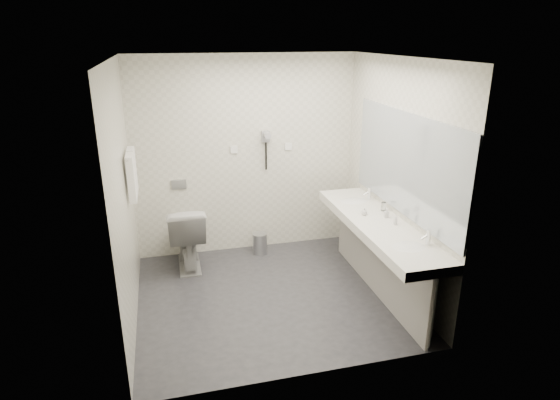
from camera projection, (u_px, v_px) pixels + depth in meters
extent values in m
plane|color=#2C2C31|center=(270.00, 296.00, 5.14)|extent=(2.80, 2.80, 0.00)
plane|color=white|center=(268.00, 58.00, 4.30)|extent=(2.80, 2.80, 0.00)
plane|color=silver|center=(246.00, 156.00, 5.90)|extent=(2.80, 0.00, 2.80)
plane|color=silver|center=(308.00, 239.00, 3.53)|extent=(2.80, 0.00, 2.80)
plane|color=silver|center=(124.00, 199.00, 4.39)|extent=(0.00, 2.60, 2.60)
plane|color=silver|center=(396.00, 177.00, 5.04)|extent=(0.00, 2.60, 2.60)
cube|color=white|center=(378.00, 225.00, 4.95)|extent=(0.55, 2.20, 0.10)
cube|color=#9C9893|center=(377.00, 261.00, 5.10)|extent=(0.03, 2.15, 0.75)
cylinder|color=silver|center=(431.00, 313.00, 4.15)|extent=(0.06, 0.06, 0.75)
cylinder|color=silver|center=(344.00, 225.00, 6.05)|extent=(0.06, 0.06, 0.75)
cube|color=#B2BCC6|center=(405.00, 164.00, 4.79)|extent=(0.02, 2.20, 1.05)
ellipsoid|color=white|center=(409.00, 248.00, 4.34)|extent=(0.40, 0.31, 0.05)
ellipsoid|color=white|center=(354.00, 202.00, 5.53)|extent=(0.40, 0.31, 0.05)
cylinder|color=silver|center=(428.00, 237.00, 4.36)|extent=(0.04, 0.04, 0.15)
cylinder|color=silver|center=(369.00, 194.00, 5.54)|extent=(0.04, 0.04, 0.15)
imported|color=white|center=(386.00, 213.00, 5.01)|extent=(0.05, 0.05, 0.10)
imported|color=white|center=(364.00, 211.00, 5.08)|extent=(0.08, 0.08, 0.08)
imported|color=white|center=(396.00, 220.00, 4.82)|extent=(0.05, 0.05, 0.10)
cylinder|color=silver|center=(384.00, 207.00, 5.20)|extent=(0.06, 0.06, 0.10)
imported|color=white|center=(187.00, 236.00, 5.69)|extent=(0.45, 0.79, 0.80)
cube|color=#B2B5BA|center=(179.00, 185.00, 5.79)|extent=(0.18, 0.02, 0.12)
cylinder|color=#B2B5BA|center=(260.00, 244.00, 6.09)|extent=(0.21, 0.21, 0.26)
cylinder|color=#B2B5BA|center=(260.00, 234.00, 6.05)|extent=(0.19, 0.19, 0.02)
cylinder|color=silver|center=(129.00, 154.00, 4.80)|extent=(0.02, 0.62, 0.02)
cube|color=white|center=(131.00, 178.00, 4.75)|extent=(0.07, 0.24, 0.48)
cube|color=white|center=(133.00, 170.00, 5.01)|extent=(0.07, 0.24, 0.48)
cube|color=#97979D|center=(266.00, 136.00, 5.85)|extent=(0.10, 0.04, 0.14)
cylinder|color=#97979D|center=(267.00, 135.00, 5.78)|extent=(0.08, 0.14, 0.08)
cylinder|color=black|center=(266.00, 156.00, 5.92)|extent=(0.02, 0.02, 0.35)
cube|color=white|center=(234.00, 150.00, 5.83)|extent=(0.09, 0.02, 0.09)
cube|color=white|center=(288.00, 146.00, 5.99)|extent=(0.09, 0.02, 0.09)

